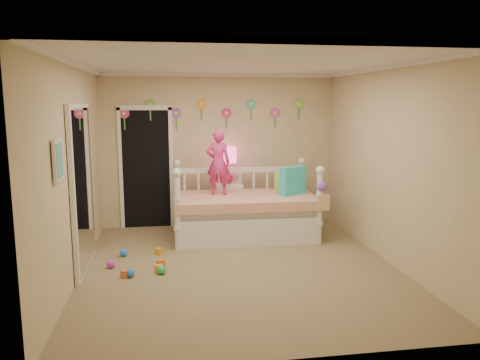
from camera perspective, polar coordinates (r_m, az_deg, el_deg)
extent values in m
cube|color=#7F684C|center=(6.18, -0.05, -10.59)|extent=(4.00, 4.50, 0.01)
cube|color=white|center=(5.82, -0.06, 14.21)|extent=(4.00, 4.50, 0.01)
cube|color=tan|center=(8.07, -2.52, 3.63)|extent=(4.00, 0.01, 2.60)
cube|color=tan|center=(5.90, -19.64, 0.93)|extent=(0.01, 4.50, 2.60)
cube|color=tan|center=(6.47, 17.72, 1.75)|extent=(0.01, 4.50, 2.60)
cube|color=#23ADB1|center=(7.42, 6.44, -0.09)|extent=(0.47, 0.34, 0.44)
cube|color=#B4E345|center=(7.68, 5.58, -0.19)|extent=(0.36, 0.28, 0.33)
imported|color=#DD327D|center=(7.34, -2.68, 2.15)|extent=(0.39, 0.27, 1.02)
cube|color=white|center=(8.06, -1.43, -3.03)|extent=(0.47, 0.37, 0.75)
sphere|color=#D61C50|center=(7.97, -1.44, 0.21)|extent=(0.17, 0.17, 0.17)
cylinder|color=#D61C50|center=(7.95, -1.45, 1.48)|extent=(0.03, 0.03, 0.36)
cylinder|color=#FA4B99|center=(7.92, -1.45, 3.10)|extent=(0.28, 0.28, 0.26)
cube|color=black|center=(8.05, -11.37, 1.53)|extent=(0.90, 0.04, 2.07)
cube|color=white|center=(6.22, -18.65, -0.93)|extent=(0.07, 1.30, 2.10)
cube|color=white|center=(4.98, -21.34, 2.28)|extent=(0.05, 0.34, 0.42)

